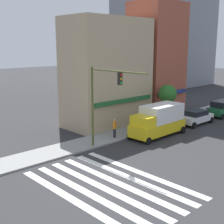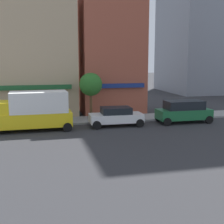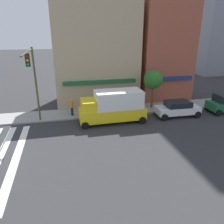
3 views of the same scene
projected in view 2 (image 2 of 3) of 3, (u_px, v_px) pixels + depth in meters
The scene contains 5 objects.
storefront_row at pixel (65, 52), 30.65m from camera, with size 16.22×5.30×13.75m.
box_truck_yellow at pixel (32, 110), 24.17m from camera, with size 6.23×2.42×3.04m.
sedan_white at pixel (116, 116), 25.85m from camera, with size 4.44×2.02×1.59m.
suv_green at pixel (184, 111), 27.24m from camera, with size 4.71×2.12×1.94m.
street_tree at pixel (91, 85), 27.75m from camera, with size 2.06×2.06×4.17m.
Camera 2 is at (11.22, -19.94, 5.53)m, focal length 50.00 mm.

